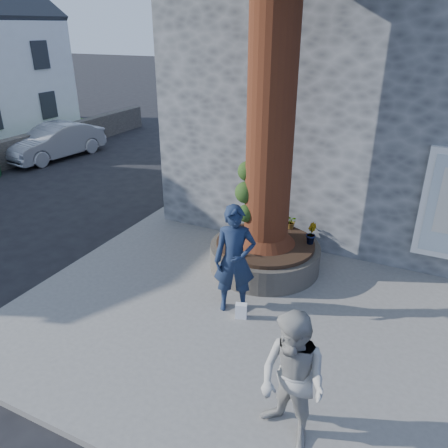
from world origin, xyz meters
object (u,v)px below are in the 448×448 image
at_px(man, 235,260).
at_px(car_silver, 55,141).
at_px(woman, 292,381).
at_px(planter, 265,255).

bearing_deg(man, car_silver, 125.63).
distance_m(man, woman, 2.83).
bearing_deg(car_silver, planter, -16.48).
relative_size(man, woman, 1.09).
xyz_separation_m(woman, car_silver, (-12.39, 8.49, -0.38)).
relative_size(man, car_silver, 0.50).
bearing_deg(planter, woman, -64.91).
bearing_deg(planter, car_silver, 156.28).
distance_m(planter, car_silver, 11.58).
height_order(planter, woman, woman).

